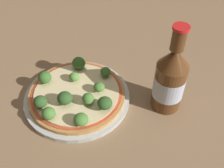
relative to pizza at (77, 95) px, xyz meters
The scene contains 15 objects.
ground_plane 0.02m from the pizza, 15.12° to the left, with size 3.00×3.00×0.00m, color #846647.
plate 0.01m from the pizza, 92.28° to the left, with size 0.26×0.26×0.01m.
pizza is the anchor object (origin of this frame).
broccoli_floret_0 0.05m from the pizza, 42.01° to the right, with size 0.03×0.03×0.03m.
broccoli_floret_1 0.10m from the pizza, 95.05° to the left, with size 0.04×0.04×0.03m.
broccoli_floret_2 0.05m from the pizza, 117.72° to the right, with size 0.04×0.04×0.03m.
broccoli_floret_3 0.06m from the pizza, ahead, with size 0.03×0.03×0.03m.
broccoli_floret_4 0.09m from the pizza, 146.98° to the right, with size 0.03×0.03×0.03m.
broccoli_floret_5 0.09m from the pizza, 73.17° to the right, with size 0.03×0.03×0.03m.
broccoli_floret_6 0.09m from the pizza, 29.95° to the right, with size 0.03×0.03×0.03m.
broccoli_floret_7 0.05m from the pizza, 105.14° to the left, with size 0.03×0.03×0.02m.
broccoli_floret_8 0.09m from the pizza, 119.90° to the right, with size 0.03×0.03×0.03m.
broccoli_floret_9 0.09m from the pizza, 45.00° to the left, with size 0.03×0.03×0.03m.
broccoli_floret_10 0.09m from the pizza, 160.57° to the left, with size 0.03×0.03×0.03m.
beer_bottle 0.23m from the pizza, ahead, with size 0.07×0.07×0.22m.
Camera 1 is at (0.11, -0.43, 0.49)m, focal length 42.00 mm.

